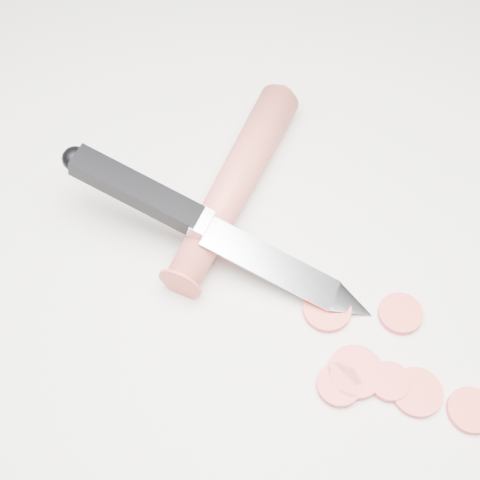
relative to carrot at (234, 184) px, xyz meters
name	(u,v)px	position (x,y,z in m)	size (l,w,h in m)	color
ground	(319,275)	(0.03, -0.10, -0.02)	(2.40, 2.40, 0.00)	silver
carrot	(234,184)	(0.00, 0.00, 0.00)	(0.03, 0.03, 0.20)	#C74D3E
carrot_slice_0	(339,385)	(-0.01, -0.18, -0.01)	(0.03, 0.03, 0.01)	#E84137
carrot_slice_1	(417,392)	(0.04, -0.21, -0.02)	(0.04, 0.04, 0.01)	#E84137
carrot_slice_2	(355,372)	(0.01, -0.18, -0.01)	(0.04, 0.04, 0.01)	#E84137
carrot_slice_3	(389,382)	(0.03, -0.20, -0.01)	(0.03, 0.03, 0.01)	#E84137
carrot_slice_4	(400,314)	(0.06, -0.16, -0.01)	(0.03, 0.03, 0.01)	#E84137
carrot_slice_5	(327,309)	(0.02, -0.13, -0.01)	(0.04, 0.04, 0.01)	#E84137
carrot_slice_6	(471,410)	(0.07, -0.24, -0.02)	(0.03, 0.03, 0.01)	#E84137
kitchen_knife	(219,230)	(-0.04, -0.04, 0.02)	(0.19, 0.22, 0.07)	silver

